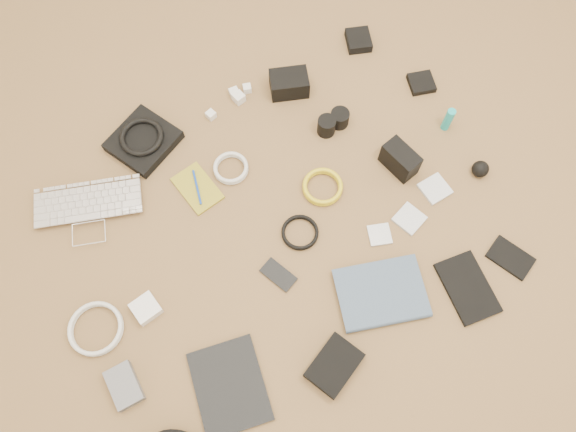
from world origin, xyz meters
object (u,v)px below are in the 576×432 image
laptop (89,216)px  dslr_camera (289,84)px  paperback (390,325)px  phone (278,275)px  tablet (230,386)px

laptop → dslr_camera: (0.77, 0.07, 0.02)m
dslr_camera → paperback: dslr_camera is taller
phone → paperback: (0.19, -0.30, 0.01)m
tablet → laptop: bearing=114.1°
laptop → dslr_camera: 0.78m
tablet → paperback: (0.47, -0.10, 0.01)m
tablet → dslr_camera: bearing=62.6°
phone → paperback: bearing=-75.9°
tablet → paperback: 0.48m
dslr_camera → tablet: 0.99m
paperback → phone: bearing=53.3°
laptop → phone: size_ratio=3.14×
laptop → phone: 0.61m
phone → laptop: bearing=112.0°
dslr_camera → tablet: size_ratio=0.52×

